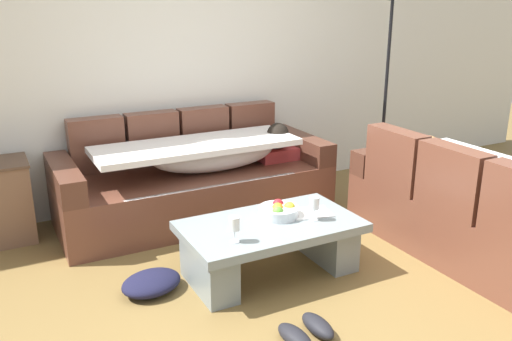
# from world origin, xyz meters

# --- Properties ---
(ground_plane) EXTENTS (14.00, 14.00, 0.00)m
(ground_plane) POSITION_xyz_m (0.00, 0.00, 0.00)
(ground_plane) COLOR brown
(back_wall) EXTENTS (9.00, 0.10, 2.70)m
(back_wall) POSITION_xyz_m (0.00, 2.15, 1.35)
(back_wall) COLOR silver
(back_wall) RESTS_ON ground_plane
(couch_along_wall) EXTENTS (2.30, 0.92, 0.88)m
(couch_along_wall) POSITION_xyz_m (-0.09, 1.62, 0.33)
(couch_along_wall) COLOR brown
(couch_along_wall) RESTS_ON ground_plane
(couch_near_window) EXTENTS (0.92, 2.04, 0.88)m
(couch_near_window) POSITION_xyz_m (1.45, -0.06, 0.34)
(couch_near_window) COLOR brown
(couch_near_window) RESTS_ON ground_plane
(coffee_table) EXTENTS (1.20, 0.68, 0.38)m
(coffee_table) POSITION_xyz_m (-0.05, 0.40, 0.24)
(coffee_table) COLOR gray
(coffee_table) RESTS_ON ground_plane
(fruit_bowl) EXTENTS (0.28, 0.28, 0.10)m
(fruit_bowl) POSITION_xyz_m (0.06, 0.47, 0.42)
(fruit_bowl) COLOR silver
(fruit_bowl) RESTS_ON coffee_table
(wine_glass_near_left) EXTENTS (0.07, 0.07, 0.17)m
(wine_glass_near_left) POSITION_xyz_m (-0.39, 0.24, 0.50)
(wine_glass_near_left) COLOR silver
(wine_glass_near_left) RESTS_ON coffee_table
(wine_glass_near_right) EXTENTS (0.07, 0.07, 0.17)m
(wine_glass_near_right) POSITION_xyz_m (0.23, 0.31, 0.50)
(wine_glass_near_right) COLOR silver
(wine_glass_near_right) RESTS_ON coffee_table
(open_magazine) EXTENTS (0.32, 0.27, 0.01)m
(open_magazine) POSITION_xyz_m (0.28, 0.41, 0.39)
(open_magazine) COLOR white
(open_magazine) RESTS_ON coffee_table
(floor_lamp) EXTENTS (0.33, 0.31, 1.95)m
(floor_lamp) POSITION_xyz_m (1.83, 1.52, 1.12)
(floor_lamp) COLOR black
(floor_lamp) RESTS_ON ground_plane
(pair_of_shoes) EXTENTS (0.31, 0.30, 0.09)m
(pair_of_shoes) POSITION_xyz_m (-0.24, -0.35, 0.04)
(pair_of_shoes) COLOR black
(pair_of_shoes) RESTS_ON ground_plane
(crumpled_garment) EXTENTS (0.47, 0.41, 0.12)m
(crumpled_garment) POSITION_xyz_m (-0.85, 0.55, 0.06)
(crumpled_garment) COLOR #191933
(crumpled_garment) RESTS_ON ground_plane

